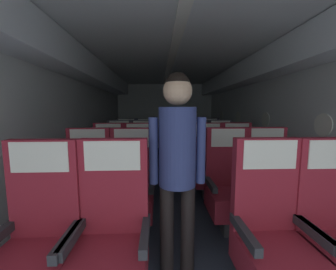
{
  "coord_description": "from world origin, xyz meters",
  "views": [
    {
      "loc": [
        -0.22,
        0.28,
        1.33
      ],
      "look_at": [
        -0.07,
        3.75,
        0.91
      ],
      "focal_mm": 22.1,
      "sensor_mm": 36.0,
      "label": 1
    }
  ],
  "objects_px": {
    "seat_a_left_window": "(38,245)",
    "seat_b_left_aisle": "(131,190)",
    "seat_a_right_window": "(272,237)",
    "seat_c_right_window": "(208,167)",
    "seat_e_left_window": "(126,147)",
    "seat_c_left_window": "(108,167)",
    "seat_c_left_aisle": "(139,167)",
    "seat_d_right_window": "(197,154)",
    "seat_b_right_aisle": "(269,187)",
    "flight_attendant": "(177,155)",
    "seat_e_left_aisle": "(146,147)",
    "seat_e_right_aisle": "(210,146)",
    "seat_c_right_aisle": "(238,166)",
    "seat_b_left_window": "(87,190)",
    "seat_d_left_aisle": "(143,155)",
    "seat_b_right_window": "(229,188)",
    "seat_d_left_window": "(119,155)",
    "seat_d_right_aisle": "(221,154)",
    "seat_e_right_window": "(191,146)",
    "seat_a_left_aisle": "(112,241)"
  },
  "relations": [
    {
      "from": "seat_b_left_aisle",
      "to": "seat_d_left_window",
      "type": "height_order",
      "value": "same"
    },
    {
      "from": "seat_c_right_window",
      "to": "seat_e_left_window",
      "type": "height_order",
      "value": "same"
    },
    {
      "from": "seat_a_left_window",
      "to": "seat_a_right_window",
      "type": "xyz_separation_m",
      "value": [
        1.53,
        0.01,
        0.0
      ]
    },
    {
      "from": "seat_a_right_window",
      "to": "flight_attendant",
      "type": "height_order",
      "value": "flight_attendant"
    },
    {
      "from": "seat_c_right_aisle",
      "to": "seat_d_right_aisle",
      "type": "relative_size",
      "value": 1.0
    },
    {
      "from": "seat_a_left_window",
      "to": "seat_e_right_aisle",
      "type": "distance_m",
      "value": 4.04
    },
    {
      "from": "seat_b_left_window",
      "to": "seat_e_right_aisle",
      "type": "distance_m",
      "value": 3.29
    },
    {
      "from": "seat_d_right_aisle",
      "to": "seat_a_right_window",
      "type": "bearing_deg",
      "value": -99.76
    },
    {
      "from": "seat_d_left_aisle",
      "to": "seat_c_left_aisle",
      "type": "bearing_deg",
      "value": -89.57
    },
    {
      "from": "seat_c_left_aisle",
      "to": "seat_d_right_window",
      "type": "height_order",
      "value": "same"
    },
    {
      "from": "seat_a_right_window",
      "to": "seat_b_left_aisle",
      "type": "bearing_deg",
      "value": 140.21
    },
    {
      "from": "seat_c_left_window",
      "to": "seat_c_left_aisle",
      "type": "xyz_separation_m",
      "value": [
        0.46,
        -0.02,
        0.0
      ]
    },
    {
      "from": "seat_a_left_window",
      "to": "seat_b_right_aisle",
      "type": "height_order",
      "value": "same"
    },
    {
      "from": "seat_a_left_aisle",
      "to": "seat_e_right_window",
      "type": "xyz_separation_m",
      "value": [
        1.07,
        3.51,
        0.0
      ]
    },
    {
      "from": "seat_a_left_window",
      "to": "seat_b_left_aisle",
      "type": "relative_size",
      "value": 1.0
    },
    {
      "from": "seat_e_left_aisle",
      "to": "seat_e_right_window",
      "type": "relative_size",
      "value": 1.0
    },
    {
      "from": "seat_b_left_aisle",
      "to": "seat_c_right_aisle",
      "type": "height_order",
      "value": "same"
    },
    {
      "from": "seat_a_left_aisle",
      "to": "seat_d_left_window",
      "type": "relative_size",
      "value": 1.0
    },
    {
      "from": "seat_b_right_window",
      "to": "seat_d_left_window",
      "type": "xyz_separation_m",
      "value": [
        -1.52,
        1.78,
        0.0
      ]
    },
    {
      "from": "seat_c_left_window",
      "to": "seat_e_left_aisle",
      "type": "xyz_separation_m",
      "value": [
        0.46,
        1.74,
        0.0
      ]
    },
    {
      "from": "seat_b_left_window",
      "to": "seat_d_left_aisle",
      "type": "bearing_deg",
      "value": 75.27
    },
    {
      "from": "seat_a_left_aisle",
      "to": "seat_c_right_aisle",
      "type": "distance_m",
      "value": 2.33
    },
    {
      "from": "seat_e_left_aisle",
      "to": "seat_a_left_window",
      "type": "bearing_deg",
      "value": -97.69
    },
    {
      "from": "seat_b_right_window",
      "to": "seat_d_right_window",
      "type": "relative_size",
      "value": 1.0
    },
    {
      "from": "seat_c_right_window",
      "to": "seat_d_right_window",
      "type": "relative_size",
      "value": 1.0
    },
    {
      "from": "seat_c_right_aisle",
      "to": "seat_d_left_window",
      "type": "height_order",
      "value": "same"
    },
    {
      "from": "seat_c_right_aisle",
      "to": "seat_e_left_window",
      "type": "relative_size",
      "value": 1.0
    },
    {
      "from": "seat_c_right_aisle",
      "to": "seat_e_right_aisle",
      "type": "height_order",
      "value": "same"
    },
    {
      "from": "seat_b_left_window",
      "to": "seat_d_left_window",
      "type": "xyz_separation_m",
      "value": [
        0.0,
        1.77,
        0.0
      ]
    },
    {
      "from": "seat_a_right_window",
      "to": "seat_c_right_window",
      "type": "distance_m",
      "value": 1.75
    },
    {
      "from": "seat_d_right_window",
      "to": "seat_c_left_window",
      "type": "bearing_deg",
      "value": -149.75
    },
    {
      "from": "seat_a_left_window",
      "to": "seat_e_left_window",
      "type": "distance_m",
      "value": 3.52
    },
    {
      "from": "seat_c_right_window",
      "to": "seat_e_right_aisle",
      "type": "relative_size",
      "value": 1.0
    },
    {
      "from": "seat_d_left_window",
      "to": "seat_e_right_window",
      "type": "height_order",
      "value": "same"
    },
    {
      "from": "seat_c_left_window",
      "to": "seat_b_left_window",
      "type": "bearing_deg",
      "value": -90.46
    },
    {
      "from": "seat_b_right_aisle",
      "to": "seat_c_left_aisle",
      "type": "height_order",
      "value": "same"
    },
    {
      "from": "seat_d_right_window",
      "to": "seat_e_left_window",
      "type": "xyz_separation_m",
      "value": [
        -1.5,
        0.86,
        0.0
      ]
    },
    {
      "from": "seat_a_left_window",
      "to": "seat_d_right_window",
      "type": "xyz_separation_m",
      "value": [
        1.52,
        2.66,
        0.0
      ]
    },
    {
      "from": "seat_c_right_window",
      "to": "seat_e_left_window",
      "type": "relative_size",
      "value": 1.0
    },
    {
      "from": "seat_a_left_aisle",
      "to": "seat_a_right_window",
      "type": "distance_m",
      "value": 1.07
    },
    {
      "from": "seat_e_left_window",
      "to": "seat_a_right_window",
      "type": "bearing_deg",
      "value": -66.64
    },
    {
      "from": "seat_b_right_aisle",
      "to": "flight_attendant",
      "type": "height_order",
      "value": "flight_attendant"
    },
    {
      "from": "seat_c_left_window",
      "to": "seat_d_left_window",
      "type": "distance_m",
      "value": 0.88
    },
    {
      "from": "seat_a_right_window",
      "to": "seat_b_right_aisle",
      "type": "bearing_deg",
      "value": 62.84
    },
    {
      "from": "seat_b_left_window",
      "to": "seat_e_right_aisle",
      "type": "height_order",
      "value": "same"
    },
    {
      "from": "seat_a_left_window",
      "to": "seat_e_left_window",
      "type": "relative_size",
      "value": 1.0
    },
    {
      "from": "seat_a_right_window",
      "to": "seat_e_right_aisle",
      "type": "relative_size",
      "value": 1.0
    },
    {
      "from": "seat_a_right_window",
      "to": "seat_d_right_aisle",
      "type": "bearing_deg",
      "value": 80.24
    },
    {
      "from": "seat_a_right_window",
      "to": "seat_c_right_aisle",
      "type": "relative_size",
      "value": 1.0
    },
    {
      "from": "seat_c_left_aisle",
      "to": "seat_c_right_window",
      "type": "relative_size",
      "value": 1.0
    }
  ]
}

